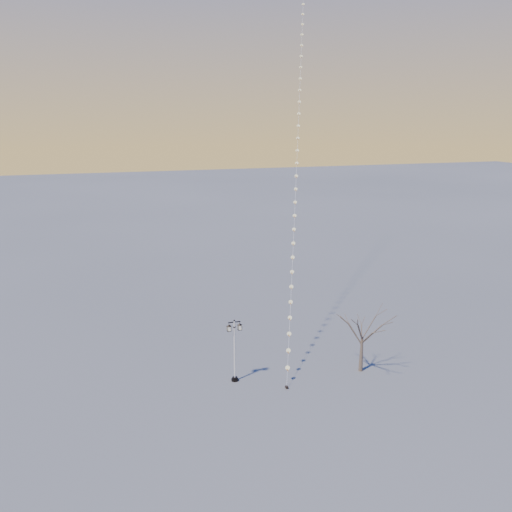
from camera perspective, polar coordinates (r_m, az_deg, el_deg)
name	(u,v)px	position (r m, az deg, el deg)	size (l,w,h in m)	color
ground	(256,395)	(35.07, -0.01, -14.52)	(300.00, 300.00, 0.00)	#565758
street_lamp	(235,347)	(35.82, -2.28, -9.62)	(1.10, 0.48, 4.32)	black
bare_tree	(363,327)	(37.53, 11.20, -7.40)	(2.78, 2.78, 4.61)	brown
kite_train	(298,128)	(48.26, 4.43, 13.31)	(13.84, 31.05, 32.37)	black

